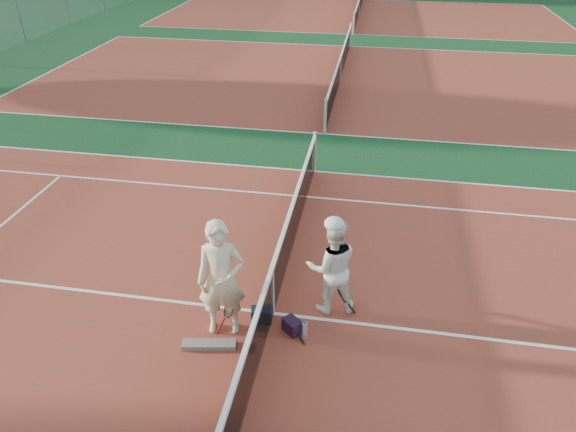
{
  "coord_description": "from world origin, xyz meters",
  "views": [
    {
      "loc": [
        1.38,
        -6.48,
        6.1
      ],
      "look_at": [
        0.0,
        1.52,
        1.05
      ],
      "focal_mm": 32.0,
      "sensor_mm": 36.0,
      "label": 1
    }
  ],
  "objects": [
    {
      "name": "racket_spare",
      "position": [
        0.35,
        -0.27,
        0.07
      ],
      "size": [
        0.58,
        0.63,
        0.14
      ],
      "primitive_type": null,
      "rotation": [
        0.0,
        0.0,
        2.25
      ],
      "color": "black",
      "rests_on": "ground"
    },
    {
      "name": "sports_bag_navy",
      "position": [
        -0.16,
        -0.21,
        0.13
      ],
      "size": [
        0.37,
        0.29,
        0.26
      ],
      "primitive_type": "cube",
      "rotation": [
        0.0,
        0.0,
        0.22
      ],
      "color": "black",
      "rests_on": "ground"
    },
    {
      "name": "court_main",
      "position": [
        0.0,
        0.0,
        0.0
      ],
      "size": [
        23.77,
        10.97,
        0.01
      ],
      "primitive_type": "cube",
      "color": "maroon",
      "rests_on": "ground"
    },
    {
      "name": "net_far_b",
      "position": [
        0.0,
        27.0,
        0.51
      ],
      "size": [
        0.1,
        10.98,
        1.02
      ],
      "primitive_type": null,
      "color": "black",
      "rests_on": "ground"
    },
    {
      "name": "court_far_b",
      "position": [
        0.0,
        27.0,
        0.0
      ],
      "size": [
        23.77,
        10.97,
        0.01
      ],
      "primitive_type": "cube",
      "color": "maroon",
      "rests_on": "ground"
    },
    {
      "name": "racket_red",
      "position": [
        -0.63,
        -0.48,
        0.26
      ],
      "size": [
        0.43,
        0.42,
        0.53
      ],
      "primitive_type": null,
      "rotation": [
        0.0,
        0.0,
        0.69
      ],
      "color": "maroon",
      "rests_on": "ground"
    },
    {
      "name": "water_bottle",
      "position": [
        0.62,
        -0.46,
        0.15
      ],
      "size": [
        0.09,
        0.09,
        0.3
      ],
      "primitive_type": "cylinder",
      "color": "silver",
      "rests_on": "ground"
    },
    {
      "name": "sports_bag_purple",
      "position": [
        0.4,
        -0.37,
        0.12
      ],
      "size": [
        0.37,
        0.36,
        0.25
      ],
      "primitive_type": "cube",
      "rotation": [
        0.0,
        0.0,
        -0.71
      ],
      "color": "black",
      "rests_on": "ground"
    },
    {
      "name": "racket_black_held",
      "position": [
        1.16,
        0.18,
        0.26
      ],
      "size": [
        0.4,
        0.35,
        0.53
      ],
      "primitive_type": null,
      "rotation": [
        0.0,
        0.0,
        3.42
      ],
      "color": "black",
      "rests_on": "ground"
    },
    {
      "name": "court_far_a",
      "position": [
        0.0,
        13.5,
        0.0
      ],
      "size": [
        23.77,
        10.97,
        0.01
      ],
      "primitive_type": "cube",
      "color": "maroon",
      "rests_on": "ground"
    },
    {
      "name": "net_cover_canvas",
      "position": [
        -0.85,
        -0.93,
        0.05
      ],
      "size": [
        0.88,
        0.34,
        0.09
      ],
      "primitive_type": "cube",
      "rotation": [
        0.0,
        0.0,
        0.17
      ],
      "color": "#66615C",
      "rests_on": "ground"
    },
    {
      "name": "ground",
      "position": [
        0.0,
        0.0,
        0.0
      ],
      "size": [
        130.0,
        130.0,
        0.0
      ],
      "primitive_type": "plane",
      "color": "#0E361A",
      "rests_on": "ground"
    },
    {
      "name": "net_main",
      "position": [
        0.0,
        0.0,
        0.51
      ],
      "size": [
        0.1,
        10.98,
        1.02
      ],
      "primitive_type": null,
      "color": "black",
      "rests_on": "ground"
    },
    {
      "name": "player_b",
      "position": [
        0.95,
        0.33,
        0.89
      ],
      "size": [
        1.01,
        0.87,
        1.78
      ],
      "primitive_type": "imported",
      "rotation": [
        0.0,
        0.0,
        3.4
      ],
      "color": "white",
      "rests_on": "ground"
    },
    {
      "name": "player_a",
      "position": [
        -0.71,
        -0.48,
        1.03
      ],
      "size": [
        0.84,
        0.64,
        2.07
      ],
      "primitive_type": "imported",
      "rotation": [
        0.0,
        0.0,
        0.21
      ],
      "color": "beige",
      "rests_on": "ground"
    },
    {
      "name": "net_far_a",
      "position": [
        0.0,
        13.5,
        0.51
      ],
      "size": [
        0.1,
        10.98,
        1.02
      ],
      "primitive_type": null,
      "color": "black",
      "rests_on": "ground"
    }
  ]
}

